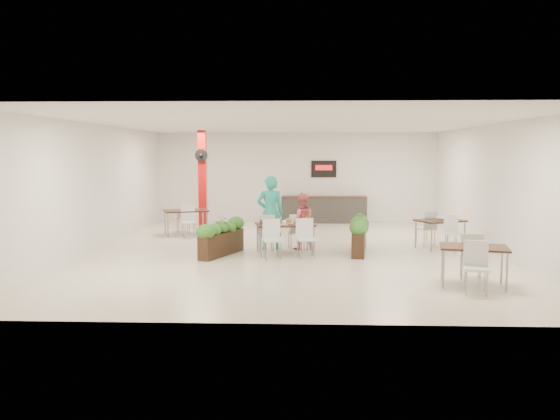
{
  "coord_description": "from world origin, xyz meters",
  "views": [
    {
      "loc": [
        0.15,
        -13.71,
        2.48
      ],
      "look_at": [
        -0.33,
        -0.59,
        1.1
      ],
      "focal_mm": 35.0,
      "sensor_mm": 36.0,
      "label": 1
    }
  ],
  "objects_px": {
    "red_column": "(203,179)",
    "diner_man": "(270,213)",
    "side_table_c": "(474,253)",
    "main_table": "(285,228)",
    "service_counter": "(324,209)",
    "side_table_a": "(186,214)",
    "diner_woman": "(301,222)",
    "planter_right": "(359,233)",
    "planter_left": "(222,235)",
    "side_table_b": "(440,225)"
  },
  "relations": [
    {
      "from": "diner_woman",
      "to": "planter_right",
      "type": "bearing_deg",
      "value": 152.9
    },
    {
      "from": "diner_woman",
      "to": "planter_left",
      "type": "relative_size",
      "value": 0.85
    },
    {
      "from": "diner_man",
      "to": "diner_woman",
      "type": "relative_size",
      "value": 1.32
    },
    {
      "from": "planter_left",
      "to": "side_table_c",
      "type": "height_order",
      "value": "planter_left"
    },
    {
      "from": "diner_woman",
      "to": "side_table_a",
      "type": "xyz_separation_m",
      "value": [
        -3.51,
        2.46,
        -0.08
      ]
    },
    {
      "from": "side_table_c",
      "to": "side_table_a",
      "type": "bearing_deg",
      "value": 149.95
    },
    {
      "from": "diner_man",
      "to": "planter_right",
      "type": "xyz_separation_m",
      "value": [
        2.25,
        -0.41,
        -0.45
      ]
    },
    {
      "from": "diner_man",
      "to": "side_table_c",
      "type": "distance_m",
      "value": 5.5
    },
    {
      "from": "side_table_b",
      "to": "diner_woman",
      "type": "bearing_deg",
      "value": 159.92
    },
    {
      "from": "red_column",
      "to": "side_table_a",
      "type": "relative_size",
      "value": 1.92
    },
    {
      "from": "main_table",
      "to": "side_table_a",
      "type": "bearing_deg",
      "value": 134.84
    },
    {
      "from": "side_table_a",
      "to": "side_table_c",
      "type": "height_order",
      "value": "same"
    },
    {
      "from": "main_table",
      "to": "side_table_c",
      "type": "bearing_deg",
      "value": -40.62
    },
    {
      "from": "side_table_a",
      "to": "side_table_b",
      "type": "height_order",
      "value": "same"
    },
    {
      "from": "red_column",
      "to": "main_table",
      "type": "height_order",
      "value": "red_column"
    },
    {
      "from": "main_table",
      "to": "planter_right",
      "type": "bearing_deg",
      "value": 7.64
    },
    {
      "from": "red_column",
      "to": "diner_man",
      "type": "relative_size",
      "value": 1.69
    },
    {
      "from": "diner_woman",
      "to": "planter_right",
      "type": "relative_size",
      "value": 0.77
    },
    {
      "from": "service_counter",
      "to": "diner_man",
      "type": "distance_m",
      "value": 5.73
    },
    {
      "from": "side_table_b",
      "to": "planter_left",
      "type": "bearing_deg",
      "value": 167.47
    },
    {
      "from": "diner_woman",
      "to": "planter_right",
      "type": "height_order",
      "value": "diner_woman"
    },
    {
      "from": "main_table",
      "to": "side_table_b",
      "type": "distance_m",
      "value": 4.12
    },
    {
      "from": "diner_man",
      "to": "side_table_a",
      "type": "height_order",
      "value": "diner_man"
    },
    {
      "from": "diner_woman",
      "to": "service_counter",
      "type": "bearing_deg",
      "value": -109.81
    },
    {
      "from": "planter_left",
      "to": "side_table_b",
      "type": "relative_size",
      "value": 1.03
    },
    {
      "from": "diner_woman",
      "to": "diner_man",
      "type": "bearing_deg",
      "value": -11.38
    },
    {
      "from": "red_column",
      "to": "side_table_c",
      "type": "relative_size",
      "value": 1.91
    },
    {
      "from": "diner_woman",
      "to": "side_table_c",
      "type": "height_order",
      "value": "diner_woman"
    },
    {
      "from": "planter_left",
      "to": "side_table_c",
      "type": "relative_size",
      "value": 1.01
    },
    {
      "from": "diner_woman",
      "to": "side_table_b",
      "type": "bearing_deg",
      "value": 172.92
    },
    {
      "from": "red_column",
      "to": "side_table_b",
      "type": "bearing_deg",
      "value": -26.19
    },
    {
      "from": "service_counter",
      "to": "diner_man",
      "type": "bearing_deg",
      "value": -106.4
    },
    {
      "from": "red_column",
      "to": "planter_left",
      "type": "relative_size",
      "value": 1.89
    },
    {
      "from": "red_column",
      "to": "side_table_c",
      "type": "distance_m",
      "value": 9.8
    },
    {
      "from": "diner_man",
      "to": "diner_woman",
      "type": "bearing_deg",
      "value": 168.62
    },
    {
      "from": "service_counter",
      "to": "side_table_a",
      "type": "distance_m",
      "value": 5.27
    },
    {
      "from": "service_counter",
      "to": "side_table_a",
      "type": "relative_size",
      "value": 1.8
    },
    {
      "from": "diner_woman",
      "to": "main_table",
      "type": "bearing_deg",
      "value": 46.73
    },
    {
      "from": "side_table_a",
      "to": "side_table_b",
      "type": "distance_m",
      "value": 7.45
    },
    {
      "from": "red_column",
      "to": "diner_woman",
      "type": "distance_m",
      "value": 4.9
    },
    {
      "from": "side_table_c",
      "to": "main_table",
      "type": "bearing_deg",
      "value": 152.13
    },
    {
      "from": "planter_left",
      "to": "side_table_a",
      "type": "height_order",
      "value": "planter_left"
    },
    {
      "from": "diner_woman",
      "to": "side_table_c",
      "type": "distance_m",
      "value": 4.94
    },
    {
      "from": "diner_man",
      "to": "diner_woman",
      "type": "distance_m",
      "value": 0.83
    },
    {
      "from": "red_column",
      "to": "diner_woman",
      "type": "bearing_deg",
      "value": -48.58
    },
    {
      "from": "side_table_a",
      "to": "side_table_b",
      "type": "relative_size",
      "value": 1.01
    },
    {
      "from": "side_table_b",
      "to": "diner_man",
      "type": "bearing_deg",
      "value": 159.15
    },
    {
      "from": "planter_right",
      "to": "side_table_a",
      "type": "distance_m",
      "value": 5.73
    },
    {
      "from": "planter_right",
      "to": "side_table_c",
      "type": "height_order",
      "value": "planter_right"
    },
    {
      "from": "red_column",
      "to": "planter_left",
      "type": "distance_m",
      "value": 4.81
    }
  ]
}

